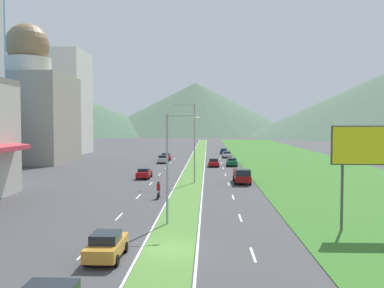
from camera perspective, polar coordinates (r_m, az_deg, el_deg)
The scene contains 38 objects.
ground_plane at distance 26.19m, azimuth -3.21°, elevation -14.54°, with size 600.00×600.00×0.00m, color #424244.
grass_median at distance 85.28m, azimuth 0.62°, elevation -2.46°, with size 3.20×240.00×0.06m, color #518438.
grass_verge_right at distance 87.17m, azimuth 14.30°, elevation -2.43°, with size 24.00×240.00×0.06m, color #387028.
lane_dash_left_2 at distance 26.49m, azimuth -14.78°, elevation -14.41°, with size 0.16×2.80×0.01m, color silver.
lane_dash_left_3 at distance 35.52m, azimuth -10.15°, elevation -9.94°, with size 0.16×2.80×0.01m, color silver.
lane_dash_left_4 at distance 44.81m, azimuth -7.48°, elevation -7.26°, with size 0.16×2.80×0.01m, color silver.
lane_dash_left_5 at distance 54.22m, azimuth -5.76°, elevation -5.50°, with size 0.16×2.80×0.01m, color silver.
lane_dash_left_6 at distance 63.70m, azimuth -4.55°, elevation -4.26°, with size 0.16×2.80×0.01m, color silver.
lane_dash_left_7 at distance 73.23m, azimuth -3.65°, elevation -3.35°, with size 0.16×2.80×0.01m, color silver.
lane_dash_left_8 at distance 82.79m, azimuth -2.97°, elevation -2.64°, with size 0.16×2.80×0.01m, color silver.
lane_dash_left_9 at distance 92.36m, azimuth -2.42°, elevation -2.08°, with size 0.16×2.80×0.01m, color silver.
lane_dash_right_2 at distance 25.55m, azimuth 8.50°, elevation -15.00°, with size 0.16×2.80×0.01m, color silver.
lane_dash_right_3 at distance 34.82m, azimuth 6.74°, elevation -10.17°, with size 0.16×2.80×0.01m, color silver.
lane_dash_right_4 at distance 44.26m, azimuth 5.76°, elevation -7.38°, with size 0.16×2.80×0.01m, color silver.
lane_dash_right_5 at distance 53.77m, azimuth 5.13°, elevation -5.57°, with size 0.16×2.80×0.01m, color silver.
lane_dash_right_6 at distance 63.32m, azimuth 4.69°, elevation -4.31°, with size 0.16×2.80×0.01m, color silver.
lane_dash_right_7 at distance 72.90m, azimuth 4.36°, elevation -3.38°, with size 0.16×2.80×0.01m, color silver.
lane_dash_right_8 at distance 82.49m, azimuth 4.12°, elevation -2.66°, with size 0.16×2.80×0.01m, color silver.
lane_dash_right_9 at distance 92.10m, azimuth 3.92°, elevation -2.09°, with size 0.16×2.80×0.01m, color silver.
edge_line_median_left at distance 85.35m, azimuth -0.55°, elevation -2.47°, with size 0.16×240.00×0.01m, color silver.
edge_line_median_right at distance 85.25m, azimuth 1.80°, elevation -2.48°, with size 0.16×240.00×0.01m, color silver.
domed_building at distance 90.13m, azimuth -21.82°, elevation 4.66°, with size 16.48×16.48×28.15m.
midrise_colored at distance 114.62m, azimuth -18.07°, elevation 5.46°, with size 14.29×14.29×26.93m, color silver.
hill_far_left at distance 309.45m, azimuth -19.55°, elevation 4.69°, with size 171.95×171.95×38.10m, color #47664C.
hill_far_center at distance 315.16m, azimuth 0.53°, elevation 4.96°, with size 157.39×157.39×39.80m, color #516B56.
street_lamp_near at distance 31.62m, azimuth -2.97°, elevation -2.37°, with size 2.63×0.28×8.61m.
street_lamp_mid at distance 53.77m, azimuth -0.04°, elevation 0.87°, with size 3.45×0.28×10.48m.
billboard_roadside at distance 32.09m, azimuth 23.29°, elevation -0.89°, with size 5.22×0.28×7.70m.
car_0 at distance 96.04m, azimuth 4.89°, elevation -1.46°, with size 2.01×4.76×1.45m.
car_1 at distance 88.36m, azimuth -3.66°, elevation -1.78°, with size 2.01×4.10×1.59m.
car_2 at distance 75.57m, azimuth 3.04°, elevation -2.59°, with size 2.00×4.14×1.48m.
car_3 at distance 59.53m, azimuth -6.68°, elevation -4.04°, with size 1.92×4.44×1.48m.
car_4 at distance 108.75m, azimuth 4.44°, elevation -0.98°, with size 1.86×4.29×1.37m.
car_5 at distance 24.79m, azimuth -11.85°, elevation -13.68°, with size 1.92×4.01×1.58m.
car_6 at distance 82.52m, azimuth -4.11°, elevation -2.10°, with size 1.88×4.14×1.61m.
car_7 at distance 76.95m, azimuth 5.57°, elevation -2.49°, with size 1.94×4.38×1.46m.
pickup_truck_1 at distance 54.39m, azimuth 6.99°, elevation -4.45°, with size 2.18×5.40×2.00m.
motorcycle_rider at distance 43.34m, azimuth -4.69°, elevation -6.60°, with size 0.36×2.00×1.80m.
Camera 1 is at (2.40, -24.89, 7.79)m, focal length 38.24 mm.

